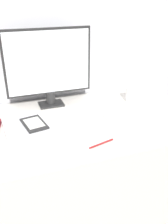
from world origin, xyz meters
The scene contains 8 objects.
wall_back centered at (0.00, 0.58, 1.20)m, with size 3.60×0.05×2.40m.
desk centered at (0.00, 0.15, 0.36)m, with size 1.39×0.77×0.71m.
monitor centered at (-0.04, 0.42, 0.97)m, with size 0.54×0.11×0.48m.
keyboard centered at (0.38, 0.11, 0.72)m, with size 0.33×0.10×0.01m.
laptop centered at (-0.20, 0.15, 0.72)m, with size 0.31×0.27×0.02m.
ereader centered at (-0.19, 0.16, 0.74)m, with size 0.14×0.19×0.01m.
coffee_mug centered at (0.49, 0.29, 0.76)m, with size 0.12×0.09×0.09m.
pen centered at (0.09, -0.12, 0.72)m, with size 0.14×0.04×0.01m.
Camera 1 is at (-0.33, -1.06, 1.39)m, focal length 40.00 mm.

